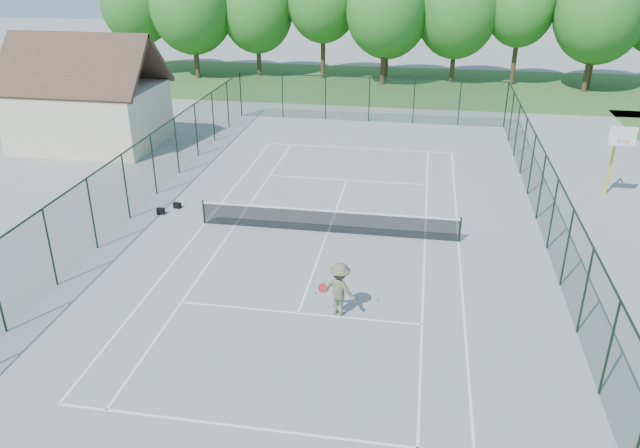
{
  "coord_description": "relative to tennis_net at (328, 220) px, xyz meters",
  "views": [
    {
      "loc": [
        3.67,
        -23.77,
        11.46
      ],
      "look_at": [
        0.0,
        -2.0,
        1.3
      ],
      "focal_mm": 35.0,
      "sensor_mm": 36.0,
      "label": 1
    }
  ],
  "objects": [
    {
      "name": "court_lines",
      "position": [
        0.0,
        0.0,
        -0.57
      ],
      "size": [
        11.05,
        23.85,
        0.01
      ],
      "color": "white",
      "rests_on": "ground"
    },
    {
      "name": "ground",
      "position": [
        0.0,
        0.0,
        -0.58
      ],
      "size": [
        140.0,
        140.0,
        0.0
      ],
      "primitive_type": "plane",
      "color": "gray",
      "rests_on": "ground"
    },
    {
      "name": "fence_enclosure",
      "position": [
        0.0,
        0.0,
        0.98
      ],
      "size": [
        18.05,
        36.05,
        3.02
      ],
      "color": "#193B1F",
      "rests_on": "ground"
    },
    {
      "name": "utility_building",
      "position": [
        -16.0,
        10.0,
        2.54
      ],
      "size": [
        8.6,
        6.27,
        6.63
      ],
      "color": "beige",
      "rests_on": "ground"
    },
    {
      "name": "grass_far",
      "position": [
        0.0,
        30.0,
        -0.57
      ],
      "size": [
        80.0,
        16.0,
        0.01
      ],
      "primitive_type": "cube",
      "color": "#3E6E2E",
      "rests_on": "ground"
    },
    {
      "name": "tennis_net",
      "position": [
        0.0,
        0.0,
        0.0
      ],
      "size": [
        11.08,
        0.08,
        1.1
      ],
      "color": "black",
      "rests_on": "ground"
    },
    {
      "name": "tree_line_far",
      "position": [
        0.0,
        30.0,
        5.42
      ],
      "size": [
        39.4,
        6.4,
        9.7
      ],
      "color": "#46341F",
      "rests_on": "ground"
    },
    {
      "name": "sports_bag_a",
      "position": [
        -7.8,
        0.65,
        -0.43
      ],
      "size": [
        0.39,
        0.29,
        0.28
      ],
      "primitive_type": "cube",
      "rotation": [
        0.0,
        0.0,
        0.24
      ],
      "color": "black",
      "rests_on": "ground"
    },
    {
      "name": "tennis_player",
      "position": [
        1.37,
        -6.2,
        0.37
      ],
      "size": [
        1.75,
        1.13,
        1.88
      ],
      "color": "#5D6146",
      "rests_on": "ground"
    },
    {
      "name": "basketball_goal",
      "position": [
        12.76,
        6.11,
        1.99
      ],
      "size": [
        1.2,
        1.43,
        3.65
      ],
      "color": "yellow",
      "rests_on": "ground"
    },
    {
      "name": "sports_bag_b",
      "position": [
        -7.33,
        1.45,
        -0.45
      ],
      "size": [
        0.37,
        0.26,
        0.26
      ],
      "primitive_type": "cube",
      "rotation": [
        0.0,
        0.0,
        -0.19
      ],
      "color": "black",
      "rests_on": "ground"
    }
  ]
}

